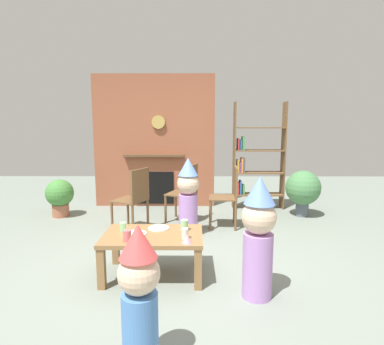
% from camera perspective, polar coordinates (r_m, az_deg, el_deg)
% --- Properties ---
extents(ground_plane, '(12.00, 12.00, 0.00)m').
position_cam_1_polar(ground_plane, '(3.65, -2.49, -15.86)').
color(ground_plane, gray).
extents(brick_fireplace_feature, '(2.20, 0.28, 2.40)m').
position_cam_1_polar(brick_fireplace_feature, '(5.97, -6.67, 5.45)').
color(brick_fireplace_feature, '#935138').
rests_on(brick_fireplace_feature, ground_plane).
extents(bookshelf, '(0.90, 0.28, 1.90)m').
position_cam_1_polar(bookshelf, '(5.85, 10.98, 2.10)').
color(bookshelf, brown).
rests_on(bookshelf, ground_plane).
extents(coffee_table, '(0.98, 0.64, 0.43)m').
position_cam_1_polar(coffee_table, '(3.28, -6.93, -11.95)').
color(coffee_table, olive).
rests_on(coffee_table, ground_plane).
extents(paper_cup_near_left, '(0.06, 0.06, 0.10)m').
position_cam_1_polar(paper_cup_near_left, '(3.09, -1.24, -10.79)').
color(paper_cup_near_left, silver).
rests_on(paper_cup_near_left, coffee_table).
extents(paper_cup_near_right, '(0.07, 0.07, 0.11)m').
position_cam_1_polar(paper_cup_near_right, '(3.33, -1.36, -9.32)').
color(paper_cup_near_right, '#8CD18C').
rests_on(paper_cup_near_right, coffee_table).
extents(paper_cup_center, '(0.08, 0.08, 0.11)m').
position_cam_1_polar(paper_cup_center, '(3.09, -11.46, -10.94)').
color(paper_cup_center, '#E5666B').
rests_on(paper_cup_center, coffee_table).
extents(paper_cup_far_left, '(0.06, 0.06, 0.09)m').
position_cam_1_polar(paper_cup_far_left, '(3.37, -12.18, -9.45)').
color(paper_cup_far_left, '#8CD18C').
rests_on(paper_cup_far_left, coffee_table).
extents(paper_plate_front, '(0.22, 0.22, 0.01)m').
position_cam_1_polar(paper_plate_front, '(3.27, -10.03, -10.66)').
color(paper_plate_front, white).
rests_on(paper_plate_front, coffee_table).
extents(paper_plate_rear, '(0.22, 0.22, 0.01)m').
position_cam_1_polar(paper_plate_rear, '(3.41, -5.95, -9.79)').
color(paper_plate_rear, white).
rests_on(paper_plate_rear, coffee_table).
extents(birthday_cake_slice, '(0.10, 0.10, 0.08)m').
position_cam_1_polar(birthday_cake_slice, '(2.99, -0.87, -11.70)').
color(birthday_cake_slice, pink).
rests_on(birthday_cake_slice, coffee_table).
extents(table_fork, '(0.09, 0.14, 0.01)m').
position_cam_1_polar(table_fork, '(3.06, -8.12, -12.03)').
color(table_fork, silver).
rests_on(table_fork, coffee_table).
extents(child_with_cone_hat, '(0.26, 0.26, 0.93)m').
position_cam_1_polar(child_with_cone_hat, '(2.09, -9.34, -20.64)').
color(child_with_cone_hat, '#4C7FC6').
rests_on(child_with_cone_hat, ground_plane).
extents(child_in_pink, '(0.30, 0.30, 1.08)m').
position_cam_1_polar(child_in_pink, '(2.86, 11.73, -10.75)').
color(child_in_pink, '#B27FCC').
rests_on(child_in_pink, ground_plane).
extents(child_by_the_chairs, '(0.30, 0.30, 1.07)m').
position_cam_1_polar(child_by_the_chairs, '(4.33, -0.69, -4.03)').
color(child_by_the_chairs, '#B27FCC').
rests_on(child_by_the_chairs, ground_plane).
extents(dining_chair_left, '(0.54, 0.54, 0.90)m').
position_cam_1_polar(dining_chair_left, '(4.59, -10.12, -4.12)').
color(dining_chair_left, brown).
rests_on(dining_chair_left, ground_plane).
extents(dining_chair_middle, '(0.52, 0.52, 0.90)m').
position_cam_1_polar(dining_chair_middle, '(4.95, -0.99, -3.07)').
color(dining_chair_middle, brown).
rests_on(dining_chair_middle, ground_plane).
extents(dining_chair_right, '(0.43, 0.43, 0.90)m').
position_cam_1_polar(dining_chair_right, '(4.74, 6.64, -3.64)').
color(dining_chair_right, brown).
rests_on(dining_chair_right, ground_plane).
extents(potted_plant_tall, '(0.57, 0.57, 0.76)m').
position_cam_1_polar(potted_plant_tall, '(5.58, 19.13, -2.76)').
color(potted_plant_tall, '#4C5660').
rests_on(potted_plant_tall, ground_plane).
extents(potted_plant_short, '(0.45, 0.45, 0.62)m').
position_cam_1_polar(potted_plant_short, '(5.70, -22.45, -3.78)').
color(potted_plant_short, '#9E5B42').
rests_on(potted_plant_short, ground_plane).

